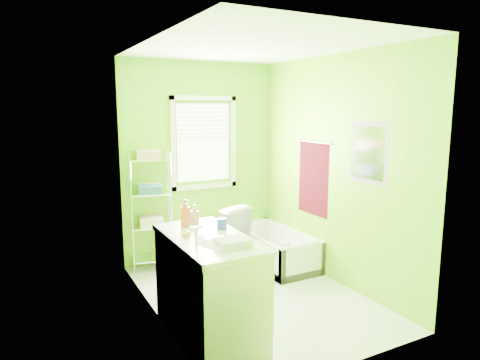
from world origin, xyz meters
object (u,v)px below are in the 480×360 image
toilet (219,233)px  bathtub (274,252)px  vanity (209,284)px  wire_shelf_unit (151,198)px

toilet → bathtub: bearing=131.1°
vanity → toilet: bearing=62.3°
vanity → wire_shelf_unit: wire_shelf_unit is taller
bathtub → wire_shelf_unit: size_ratio=0.91×
vanity → wire_shelf_unit: 1.87m
bathtub → wire_shelf_unit: (-1.45, 0.55, 0.77)m
bathtub → wire_shelf_unit: wire_shelf_unit is taller
wire_shelf_unit → bathtub: bearing=-20.7°
toilet → vanity: bearing=43.0°
toilet → wire_shelf_unit: (-0.83, 0.19, 0.51)m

